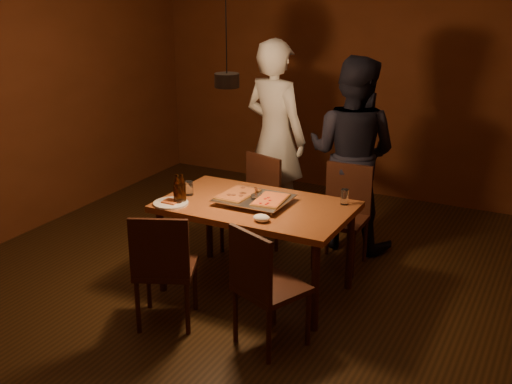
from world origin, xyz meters
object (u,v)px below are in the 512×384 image
at_px(beer_bottle_b, 182,188).
at_px(plate_slice, 171,203).
at_px(chair_far_right, 344,206).
at_px(pizza_tray, 254,200).
at_px(beer_bottle_a, 177,190).
at_px(diner_white, 275,138).
at_px(dining_table, 256,213).
at_px(pendant_lamp, 227,79).
at_px(chair_far_left, 256,195).
at_px(diner_dark, 352,154).
at_px(chair_near_left, 163,260).
at_px(chair_near_right, 262,278).

relative_size(beer_bottle_b, plate_slice, 0.85).
height_order(beer_bottle_b, plate_slice, beer_bottle_b).
distance_m(chair_far_right, pizza_tray, 0.97).
distance_m(beer_bottle_a, diner_white, 1.56).
distance_m(dining_table, diner_white, 1.37).
relative_size(chair_far_right, diner_white, 0.25).
height_order(pizza_tray, pendant_lamp, pendant_lamp).
bearing_deg(dining_table, chair_far_left, 117.67).
xyz_separation_m(chair_far_right, pendant_lamp, (-0.57, -1.05, 1.22)).
distance_m(beer_bottle_a, beer_bottle_b, 0.05).
relative_size(dining_table, diner_dark, 0.84).
height_order(chair_far_right, beer_bottle_a, beer_bottle_a).
height_order(beer_bottle_b, pendant_lamp, pendant_lamp).
bearing_deg(dining_table, chair_far_right, 61.58).
xyz_separation_m(diner_white, pendant_lamp, (0.32, -1.49, 0.81)).
xyz_separation_m(pizza_tray, beer_bottle_a, (-0.53, -0.30, 0.10)).
relative_size(pizza_tray, plate_slice, 1.99).
distance_m(chair_near_left, diner_white, 2.14).
distance_m(chair_far_left, chair_far_right, 0.83).
bearing_deg(pizza_tray, plate_slice, -154.52).
xyz_separation_m(dining_table, diner_white, (-0.44, 1.27, 0.28)).
bearing_deg(chair_far_right, chair_far_left, 5.98).
height_order(chair_far_right, plate_slice, chair_far_right).
xyz_separation_m(beer_bottle_b, diner_dark, (0.89, 1.49, 0.03)).
bearing_deg(chair_near_right, pendant_lamp, 159.74).
height_order(dining_table, chair_near_left, chair_near_left).
bearing_deg(dining_table, diner_dark, 74.24).
relative_size(chair_far_left, pizza_tray, 0.95).
distance_m(chair_far_left, chair_near_left, 1.55).
bearing_deg(chair_near_left, chair_far_left, 68.08).
bearing_deg(diner_white, chair_far_right, 168.17).
distance_m(pizza_tray, diner_dark, 1.30).
bearing_deg(beer_bottle_a, chair_far_left, 80.68).
distance_m(dining_table, pendant_lamp, 1.11).
xyz_separation_m(chair_near_left, diner_dark, (0.67, 2.07, 0.36)).
bearing_deg(dining_table, chair_near_left, -111.31).
bearing_deg(chair_near_right, chair_far_left, 142.05).
height_order(chair_far_left, plate_slice, chair_far_left).
distance_m(pizza_tray, pendant_lamp, 1.02).
bearing_deg(chair_near_right, dining_table, 143.27).
bearing_deg(diner_white, diner_dark, -166.99).
height_order(dining_table, pizza_tray, pizza_tray).
height_order(dining_table, chair_far_left, chair_far_left).
xyz_separation_m(chair_far_right, beer_bottle_b, (-0.98, -1.07, 0.33)).
bearing_deg(chair_near_right, beer_bottle_b, 175.34).
xyz_separation_m(chair_far_left, chair_far_right, (0.83, 0.11, 0.00)).
bearing_deg(chair_far_left, pizza_tray, 133.25).
bearing_deg(chair_far_left, chair_far_right, -156.13).
relative_size(beer_bottle_a, beer_bottle_b, 1.04).
bearing_deg(chair_near_right, plate_slice, -179.79).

